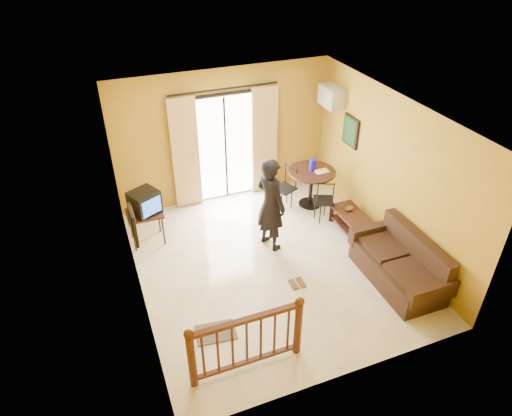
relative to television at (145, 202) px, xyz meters
name	(u,v)px	position (x,y,z in m)	size (l,w,h in m)	color
ground	(270,263)	(1.87, -1.46, -0.86)	(5.00, 5.00, 0.00)	beige
room_shell	(272,181)	(1.87, -1.46, 0.84)	(5.00, 5.00, 5.00)	white
balcony_door	(226,147)	(1.87, 0.98, 0.33)	(2.25, 0.14, 2.46)	black
tv_table	(145,216)	(-0.03, 0.00, -0.30)	(0.64, 0.54, 0.64)	black
television	(145,202)	(0.00, 0.00, 0.00)	(0.62, 0.60, 0.43)	black
picture_left	(134,225)	(-0.35, -1.66, 0.69)	(0.05, 0.42, 0.52)	black
dining_table	(312,178)	(3.40, 0.03, -0.22)	(0.97, 0.97, 0.81)	black
water_jug	(313,165)	(3.42, 0.06, 0.07)	(0.14, 0.14, 0.25)	#1715C9
serving_tray	(322,171)	(3.57, -0.07, -0.04)	(0.28, 0.18, 0.02)	white
dining_chairs	(302,213)	(3.11, -0.22, -0.86)	(1.05, 1.23, 0.95)	black
air_conditioner	(331,96)	(3.96, 0.49, 1.29)	(0.31, 0.60, 0.40)	silver
botanical_print	(351,131)	(4.08, -0.16, 0.79)	(0.05, 0.50, 0.60)	black
coffee_table	(351,219)	(3.72, -1.07, -0.60)	(0.48, 0.86, 0.38)	black
bowl	(348,209)	(3.72, -0.95, -0.45)	(0.18, 0.18, 0.06)	brown
sofa	(401,265)	(3.72, -2.63, -0.54)	(0.86, 1.82, 0.87)	#321D13
standing_person	(271,204)	(2.07, -0.95, 0.04)	(0.65, 0.43, 1.79)	black
stair_balustrade	(247,339)	(0.72, -3.36, -0.30)	(1.63, 0.13, 1.04)	#471E0F
doormat	(216,332)	(0.49, -2.63, -0.85)	(0.60, 0.40, 0.02)	#534E43
sandals	(297,283)	(2.08, -2.11, -0.84)	(0.25, 0.25, 0.03)	brown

